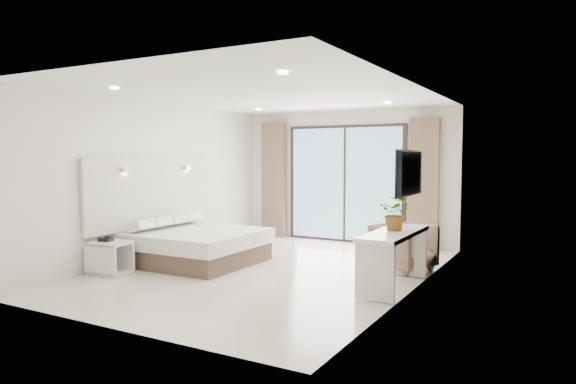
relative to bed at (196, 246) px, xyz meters
name	(u,v)px	position (x,y,z in m)	size (l,w,h in m)	color
ground	(268,270)	(1.34, 0.10, -0.29)	(6.20, 6.20, 0.00)	beige
room_shell	(280,168)	(1.14, 0.84, 1.30)	(4.62, 6.22, 2.72)	silver
bed	(196,246)	(0.00, 0.00, 0.00)	(1.94, 1.84, 0.68)	brown
nightstand	(111,258)	(-0.59, -1.26, -0.04)	(0.58, 0.49, 0.49)	silver
phone	(106,239)	(-0.65, -1.30, 0.24)	(0.19, 0.15, 0.06)	black
console_desk	(394,246)	(3.38, 0.01, 0.28)	(0.52, 1.66, 0.77)	silver
plant	(396,217)	(3.38, 0.09, 0.67)	(0.42, 0.47, 0.36)	#33662D
armchair	(404,245)	(3.19, 1.11, 0.12)	(0.78, 0.73, 0.80)	#886B59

